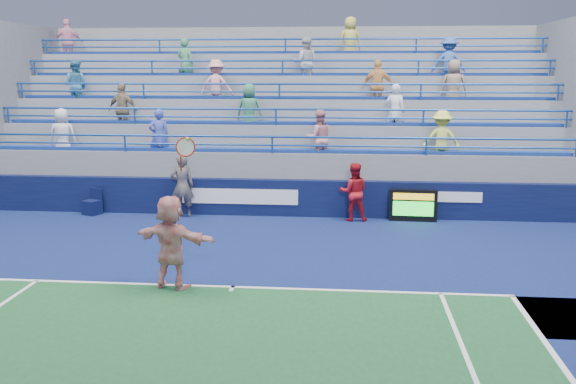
# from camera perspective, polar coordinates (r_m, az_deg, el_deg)

# --- Properties ---
(ground) EXTENTS (120.00, 120.00, 0.00)m
(ground) POSITION_cam_1_polar(r_m,az_deg,el_deg) (13.04, -4.92, -8.49)
(ground) COLOR #333538
(sponsor_wall) EXTENTS (18.00, 0.32, 1.10)m
(sponsor_wall) POSITION_cam_1_polar(r_m,az_deg,el_deg) (19.11, -1.45, -0.51)
(sponsor_wall) COLOR #090D33
(sponsor_wall) RESTS_ON ground
(bleacher_stand) EXTENTS (18.00, 5.60, 6.13)m
(bleacher_stand) POSITION_cam_1_polar(r_m,az_deg,el_deg) (22.65, -0.33, 3.84)
(bleacher_stand) COLOR slate
(bleacher_stand) RESTS_ON ground
(serve_speed_board) EXTENTS (1.36, 0.21, 0.93)m
(serve_speed_board) POSITION_cam_1_polar(r_m,az_deg,el_deg) (18.72, 11.06, -1.20)
(serve_speed_board) COLOR black
(serve_speed_board) RESTS_ON ground
(judge_chair) EXTENTS (0.59, 0.60, 0.79)m
(judge_chair) POSITION_cam_1_polar(r_m,az_deg,el_deg) (20.16, -17.01, -1.24)
(judge_chair) COLOR #0B1239
(judge_chair) RESTS_ON ground
(tennis_player) EXTENTS (1.85, 1.04, 3.04)m
(tennis_player) POSITION_cam_1_polar(r_m,az_deg,el_deg) (12.92, -10.35, -4.38)
(tennis_player) COLOR white
(tennis_player) RESTS_ON ground
(line_judge) EXTENTS (0.77, 0.60, 1.87)m
(line_judge) POSITION_cam_1_polar(r_m,az_deg,el_deg) (19.11, -9.39, 0.53)
(line_judge) COLOR #15173A
(line_judge) RESTS_ON ground
(ball_girl) EXTENTS (0.86, 0.69, 1.69)m
(ball_girl) POSITION_cam_1_polar(r_m,az_deg,el_deg) (18.50, 5.85, -0.00)
(ball_girl) COLOR #AC131E
(ball_girl) RESTS_ON ground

